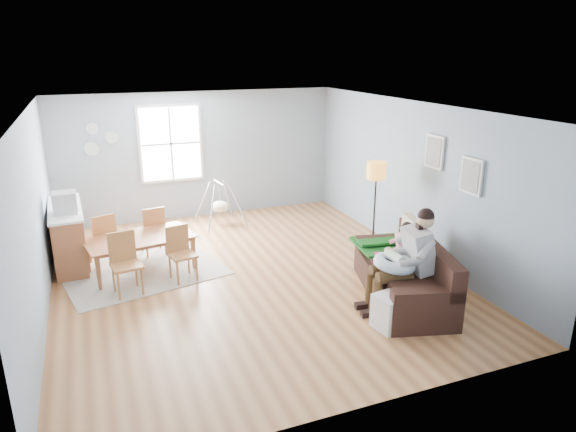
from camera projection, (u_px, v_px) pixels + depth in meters
name	position (u px, v px, depth m)	size (l,w,h in m)	color
room	(246.00, 127.00, 7.60)	(8.40, 9.40, 3.90)	brown
window	(171.00, 144.00, 10.69)	(1.32, 0.08, 1.62)	silver
pictures	(452.00, 163.00, 7.89)	(0.05, 1.34, 0.74)	silver
wall_plates	(98.00, 139.00, 10.15)	(0.67, 0.02, 0.66)	#9FB4BF
sofa	(407.00, 278.00, 7.56)	(1.50, 2.36, 0.89)	black
green_throw	(388.00, 245.00, 8.16)	(1.00, 0.87, 0.04)	#145A18
beige_pillow	(411.00, 233.00, 7.97)	(0.14, 0.51, 0.51)	#C8B399
father	(407.00, 257.00, 7.10)	(1.09, 0.56, 1.47)	#97979A
nursing_pillow	(394.00, 263.00, 7.11)	(0.59, 0.59, 0.16)	#ABC2D6
infant	(394.00, 256.00, 7.12)	(0.16, 0.41, 0.15)	silver
toddler	(399.00, 245.00, 7.61)	(0.60, 0.44, 0.89)	white
floor_lamp	(376.00, 178.00, 8.89)	(0.34, 0.34, 1.68)	black
storage_cube	(391.00, 312.00, 6.75)	(0.48, 0.44, 0.47)	white
rug	(143.00, 271.00, 8.54)	(2.46, 1.87, 0.01)	#A4A096
dining_table	(141.00, 255.00, 8.45)	(1.70, 0.95, 0.60)	brown
chair_sw	(125.00, 259.00, 7.67)	(0.48, 0.48, 0.94)	#A17337
chair_se	(180.00, 250.00, 8.14)	(0.47, 0.47, 0.87)	#A17337
chair_nw	(103.00, 236.00, 8.63)	(0.52, 0.52, 0.92)	#A17337
chair_ne	(153.00, 228.00, 9.10)	(0.46, 0.46, 0.90)	#A17337
counter	(68.00, 235.00, 8.76)	(0.59, 1.80, 1.00)	brown
monitor	(65.00, 202.00, 8.27)	(0.37, 0.35, 0.34)	#B9B9BE
baby_swing	(220.00, 206.00, 10.73)	(0.99, 1.01, 0.91)	#B9B9BE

